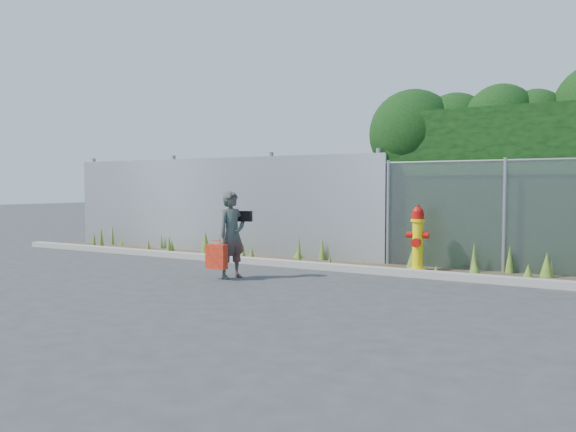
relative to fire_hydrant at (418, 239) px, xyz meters
The scene contains 10 objects.
ground 3.12m from the fire_hydrant, 125.88° to the right, with size 80.00×80.00×0.00m, color #363638.
curb 1.99m from the fire_hydrant, 159.22° to the right, with size 16.00×0.22×0.12m, color #9B968C.
weed_strip 1.49m from the fire_hydrant, behind, with size 16.00×1.32×0.55m.
corrugated_fence 5.09m from the fire_hydrant, behind, with size 8.50×0.21×2.30m.
chainlink_fence 2.55m from the fire_hydrant, 11.94° to the left, with size 6.50×0.07×2.05m.
hedge 3.23m from the fire_hydrant, 32.79° to the left, with size 7.87×2.08×3.82m.
fire_hydrant is the anchor object (origin of this frame).
woman 3.39m from the fire_hydrant, 137.04° to the right, with size 0.53×0.35×1.46m, color #10695C.
red_tote_bag 3.67m from the fire_hydrant, 135.39° to the right, with size 0.37×0.13×0.48m.
black_shoulder_bag 3.19m from the fire_hydrant, 138.36° to the right, with size 0.24×0.10×0.18m.
Camera 1 is at (4.74, -7.51, 1.54)m, focal length 35.00 mm.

